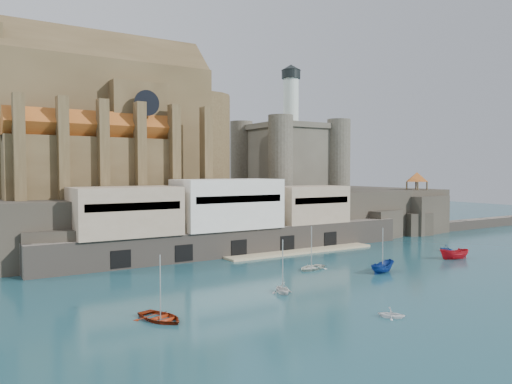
{
  "coord_description": "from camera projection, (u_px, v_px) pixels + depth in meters",
  "views": [
    {
      "loc": [
        -51.97,
        -52.07,
        14.59
      ],
      "look_at": [
        1.31,
        32.0,
        10.21
      ],
      "focal_mm": 35.0,
      "sensor_mm": 36.0,
      "label": 1
    }
  ],
  "objects": [
    {
      "name": "promontory",
      "position": [
        231.0,
        216.0,
        105.28
      ],
      "size": [
        100.0,
        36.0,
        10.0
      ],
      "color": "black",
      "rests_on": "ground"
    },
    {
      "name": "church",
      "position": [
        114.0,
        130.0,
        93.81
      ],
      "size": [
        47.0,
        25.93,
        30.51
      ],
      "color": "brown",
      "rests_on": "promontory"
    },
    {
      "name": "boat_1",
      "position": [
        391.0,
        318.0,
        49.26
      ],
      "size": [
        2.68,
        2.52,
        2.66
      ],
      "primitive_type": "imported",
      "rotation": [
        0.0,
        0.0,
        0.66
      ],
      "color": "white",
      "rests_on": "ground"
    },
    {
      "name": "boat_2",
      "position": [
        382.0,
        272.0,
        71.02
      ],
      "size": [
        2.39,
        2.35,
        5.11
      ],
      "primitive_type": "imported",
      "rotation": [
        0.0,
        0.0,
        1.82
      ],
      "color": "navy",
      "rests_on": "ground"
    },
    {
      "name": "boat_5",
      "position": [
        454.0,
        259.0,
        81.73
      ],
      "size": [
        2.56,
        2.52,
        5.43
      ],
      "primitive_type": "imported",
      "rotation": [
        0.0,
        0.0,
        4.45
      ],
      "color": "red",
      "rests_on": "ground"
    },
    {
      "name": "boat_7",
      "position": [
        446.0,
        251.0,
        89.33
      ],
      "size": [
        2.87,
        1.98,
        3.1
      ],
      "primitive_type": "imported",
      "rotation": [
        0.0,
        0.0,
        6.15
      ],
      "color": "navy",
      "rests_on": "ground"
    },
    {
      "name": "breakwater",
      "position": [
        485.0,
        227.0,
        127.93
      ],
      "size": [
        40.0,
        3.0,
        2.4
      ],
      "primitive_type": "cube",
      "color": "#6D6257",
      "rests_on": "ground"
    },
    {
      "name": "castle_keep",
      "position": [
        289.0,
        154.0,
        114.83
      ],
      "size": [
        21.2,
        21.2,
        29.3
      ],
      "color": "#494539",
      "rests_on": "promontory"
    },
    {
      "name": "boat_6",
      "position": [
        311.0,
        269.0,
        73.32
      ],
      "size": [
        2.09,
        3.87,
        5.2
      ],
      "primitive_type": "imported",
      "rotation": [
        0.0,
        0.0,
        5.0
      ],
      "color": "silver",
      "rests_on": "ground"
    },
    {
      "name": "rock_outcrop",
      "position": [
        417.0,
        215.0,
        116.47
      ],
      "size": [
        14.5,
        10.5,
        8.7
      ],
      "color": "black",
      "rests_on": "ground"
    },
    {
      "name": "pavilion",
      "position": [
        417.0,
        178.0,
        116.22
      ],
      "size": [
        6.4,
        6.4,
        5.4
      ],
      "color": "brown",
      "rests_on": "rock_outcrop"
    },
    {
      "name": "boat_0",
      "position": [
        161.0,
        320.0,
        48.46
      ],
      "size": [
        4.15,
        2.21,
        5.59
      ],
      "primitive_type": "imported",
      "rotation": [
        0.0,
        0.0,
        0.28
      ],
      "color": "maroon",
      "rests_on": "ground"
    },
    {
      "name": "boat_4",
      "position": [
        283.0,
        293.0,
        59.02
      ],
      "size": [
        3.19,
        2.36,
        3.32
      ],
      "primitive_type": "imported",
      "rotation": [
        0.0,
        0.0,
        2.91
      ],
      "color": "silver",
      "rests_on": "ground"
    },
    {
      "name": "ground",
      "position": [
        366.0,
        271.0,
        72.38
      ],
      "size": [
        300.0,
        300.0,
        0.0
      ],
      "primitive_type": "plane",
      "color": "#17414C",
      "rests_on": "ground"
    },
    {
      "name": "quay",
      "position": [
        227.0,
        219.0,
        86.13
      ],
      "size": [
        70.0,
        12.0,
        13.05
      ],
      "color": "#6D6257",
      "rests_on": "ground"
    }
  ]
}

